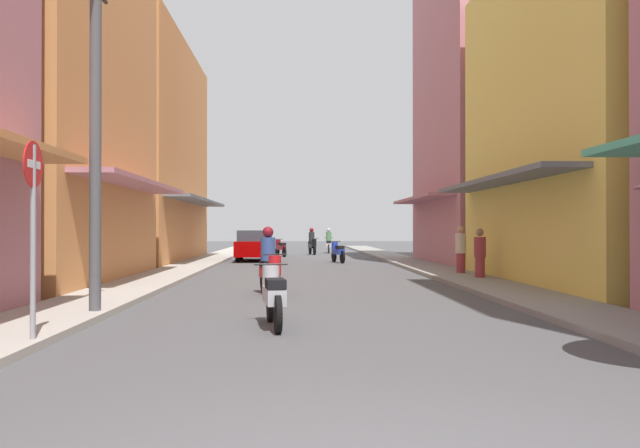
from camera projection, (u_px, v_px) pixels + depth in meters
name	position (u px, v px, depth m)	size (l,w,h in m)	color
ground_plane	(307.00, 269.00, 24.72)	(109.38, 109.38, 0.00)	#4C4C4F
sidewalk_left	(187.00, 268.00, 24.55)	(1.75, 57.72, 0.12)	#ADA89E
sidewalk_right	(426.00, 267.00, 24.90)	(1.75, 57.72, 0.12)	gray
building_left_mid	(12.00, 88.00, 18.20)	(7.05, 9.67, 10.97)	#D88C4C
building_left_far	(123.00, 153.00, 29.95)	(7.05, 12.94, 10.02)	#D88C4C
building_right_mid	(625.00, 114.00, 17.52)	(7.05, 10.16, 9.23)	#EFD159
building_right_far	(501.00, 70.00, 28.00)	(7.05, 9.35, 16.74)	#B7727F
motorbike_silver	(273.00, 294.00, 10.13)	(0.55, 1.81, 0.96)	black
motorbike_red	(270.00, 264.00, 15.08)	(0.68, 1.77, 1.58)	black
motorbike_black	(312.00, 243.00, 38.48)	(0.60, 1.79, 1.58)	black
motorbike_maroon	(280.00, 247.00, 35.60)	(0.75, 1.74, 0.96)	black
motorbike_blue	(338.00, 251.00, 29.27)	(0.66, 1.78, 0.96)	black
motorbike_white	(329.00, 242.00, 40.83)	(0.55, 1.81, 1.58)	black
parked_car	(255.00, 245.00, 30.83)	(1.83, 4.13, 1.45)	#8C0000
pedestrian_crossing	(480.00, 255.00, 18.83)	(0.34, 0.34, 1.54)	#99333F
pedestrian_far	(461.00, 251.00, 20.74)	(0.34, 0.34, 1.63)	#99333F
utility_pole	(95.00, 132.00, 11.20)	(0.20, 1.20, 6.25)	#4C4C4F
street_sign_no_entry	(33.00, 214.00, 8.29)	(0.07, 0.60, 2.65)	gray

